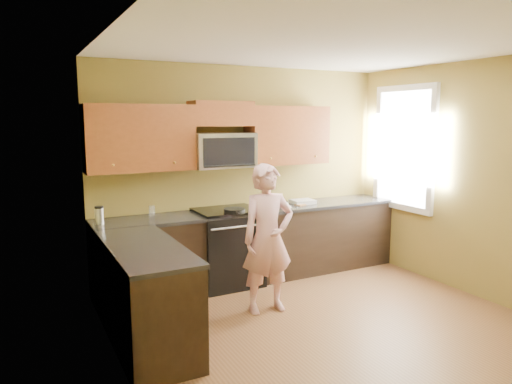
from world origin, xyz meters
TOP-DOWN VIEW (x-y plane):
  - floor at (0.00, 0.00)m, footprint 4.00×4.00m
  - ceiling at (0.00, 0.00)m, footprint 4.00×4.00m
  - wall_back at (0.00, 2.00)m, footprint 4.00×0.00m
  - wall_left at (-2.00, 0.00)m, footprint 0.00×4.00m
  - wall_right at (2.00, 0.00)m, footprint 0.00×4.00m
  - cabinet_back_run at (0.00, 1.70)m, footprint 4.00×0.60m
  - cabinet_left_run at (-1.70, 0.60)m, footprint 0.60×1.60m
  - countertop_back at (0.00, 1.69)m, footprint 4.00×0.62m
  - countertop_left at (-1.69, 0.60)m, footprint 0.62×1.60m
  - stove at (-0.40, 1.68)m, footprint 0.76×0.65m
  - microwave at (-0.40, 1.80)m, footprint 0.76×0.40m
  - upper_cab_left at (-1.39, 1.83)m, footprint 1.22×0.33m
  - upper_cab_right at (0.54, 1.83)m, footprint 1.12×0.33m
  - upper_cab_over_mw at (-0.40, 1.83)m, footprint 0.76×0.33m
  - window at (1.98, 1.20)m, footprint 0.06×1.06m
  - woman at (-0.35, 0.74)m, footprint 0.60×0.42m
  - frying_pan at (-0.42, 1.42)m, footprint 0.35×0.48m
  - butter_tub at (0.03, 1.63)m, footprint 0.14×0.14m
  - toast_slice at (0.62, 1.63)m, footprint 0.13×0.13m
  - napkin_a at (0.31, 1.45)m, footprint 0.14×0.15m
  - napkin_b at (0.38, 1.64)m, footprint 0.12×0.13m
  - dish_towel at (0.73, 1.73)m, footprint 0.32×0.26m
  - travel_mug at (-1.90, 1.66)m, footprint 0.12×0.12m
  - glass_a at (-1.28, 1.84)m, footprint 0.08×0.08m

SIDE VIEW (x-z plane):
  - floor at x=0.00m, z-range 0.00..0.00m
  - cabinet_back_run at x=0.00m, z-range 0.00..0.88m
  - cabinet_left_run at x=-1.70m, z-range 0.00..0.88m
  - stove at x=-0.40m, z-range 0.00..0.95m
  - woman at x=-0.35m, z-range 0.00..1.58m
  - countertop_back at x=0.00m, z-range 0.88..0.92m
  - countertop_left at x=-1.69m, z-range 0.88..0.92m
  - butter_tub at x=0.03m, z-range 0.88..0.96m
  - travel_mug at x=-1.90m, z-range 0.82..1.02m
  - toast_slice at x=0.62m, z-range 0.92..0.93m
  - dish_towel at x=0.73m, z-range 0.92..0.97m
  - frying_pan at x=-0.42m, z-range 0.92..0.98m
  - napkin_a at x=0.31m, z-range 0.92..0.98m
  - napkin_b at x=0.38m, z-range 0.92..0.99m
  - glass_a at x=-1.28m, z-range 0.92..1.04m
  - wall_back at x=0.00m, z-range -0.65..3.35m
  - wall_left at x=-2.00m, z-range -0.65..3.35m
  - wall_right at x=2.00m, z-range -0.65..3.35m
  - microwave at x=-0.40m, z-range 1.24..1.66m
  - upper_cab_left at x=-1.39m, z-range 1.07..1.82m
  - upper_cab_right at x=0.54m, z-range 1.07..1.82m
  - window at x=1.98m, z-range 0.82..2.48m
  - upper_cab_over_mw at x=-0.40m, z-range 1.95..2.25m
  - ceiling at x=0.00m, z-range 2.70..2.70m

